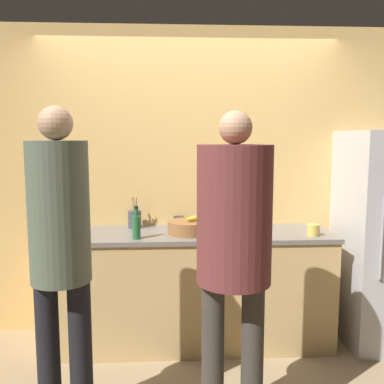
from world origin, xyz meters
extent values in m
plane|color=#9E8460|center=(0.00, 0.00, 0.00)|extent=(14.00, 14.00, 0.00)
cube|color=#E0B266|center=(0.00, 0.68, 1.30)|extent=(5.20, 0.06, 2.60)
cube|color=tan|center=(0.00, 0.37, 0.45)|extent=(2.23, 0.63, 0.89)
cube|color=slate|center=(0.00, 0.37, 0.91)|extent=(2.26, 0.66, 0.03)
cube|color=#B7B7BC|center=(1.55, 0.31, 0.87)|extent=(0.60, 0.70, 1.73)
cylinder|color=#99999E|center=(1.37, -0.05, 0.95)|extent=(0.02, 0.02, 0.61)
cylinder|color=black|center=(-0.86, -0.66, 0.44)|extent=(0.13, 0.13, 0.89)
cylinder|color=black|center=(-0.68, -0.66, 0.44)|extent=(0.13, 0.13, 0.89)
cylinder|color=#515B4C|center=(-0.77, -0.66, 1.27)|extent=(0.33, 0.33, 0.78)
sphere|color=tan|center=(-0.77, -0.66, 1.76)|extent=(0.18, 0.18, 0.18)
cylinder|color=#38332D|center=(0.07, -0.70, 0.44)|extent=(0.13, 0.13, 0.88)
cylinder|color=#38332D|center=(0.30, -0.70, 0.44)|extent=(0.13, 0.13, 0.88)
cylinder|color=brown|center=(0.19, -0.70, 1.26)|extent=(0.42, 0.42, 0.77)
sphere|color=tan|center=(0.19, -0.70, 1.73)|extent=(0.18, 0.18, 0.18)
cylinder|color=brown|center=(-0.02, 0.30, 0.98)|extent=(0.33, 0.33, 0.10)
ellipsoid|color=yellow|center=(0.02, 0.30, 1.05)|extent=(0.15, 0.12, 0.04)
cylinder|color=#3D424C|center=(-0.46, 0.54, 1.00)|extent=(0.11, 0.11, 0.15)
cylinder|color=#99754C|center=(-0.47, 0.54, 1.09)|extent=(0.01, 0.05, 0.19)
cylinder|color=#99754C|center=(-0.45, 0.54, 1.09)|extent=(0.03, 0.04, 0.20)
cylinder|color=#99754C|center=(-0.46, 0.53, 1.09)|extent=(0.04, 0.01, 0.20)
cylinder|color=#236033|center=(-0.42, 0.15, 1.01)|extent=(0.06, 0.06, 0.17)
cylinder|color=#236033|center=(-0.42, 0.15, 1.13)|extent=(0.03, 0.03, 0.05)
cylinder|color=black|center=(-0.42, 0.15, 1.17)|extent=(0.03, 0.03, 0.02)
cylinder|color=gold|center=(0.94, 0.18, 0.97)|extent=(0.09, 0.09, 0.09)
cylinder|color=#28282D|center=(-0.09, 0.59, 0.97)|extent=(0.09, 0.09, 0.08)
camera|label=1|loc=(-0.17, -2.99, 1.68)|focal=40.00mm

